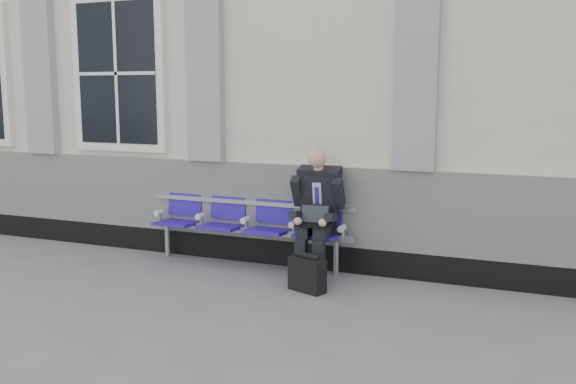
% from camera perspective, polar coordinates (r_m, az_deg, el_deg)
% --- Properties ---
extents(ground, '(70.00, 70.00, 0.00)m').
position_cam_1_polar(ground, '(7.87, -22.64, -6.72)').
color(ground, slate).
rests_on(ground, ground).
extents(station_building, '(14.40, 4.40, 4.49)m').
position_cam_1_polar(station_building, '(10.34, -9.63, 9.89)').
color(station_building, beige).
rests_on(station_building, ground).
extents(bench, '(2.60, 0.47, 0.91)m').
position_cam_1_polar(bench, '(7.53, -3.61, -2.39)').
color(bench, '#9EA0A3').
rests_on(bench, ground).
extents(businessman, '(0.58, 0.78, 1.42)m').
position_cam_1_polar(businessman, '(7.02, 2.59, -1.43)').
color(businessman, black).
rests_on(businessman, ground).
extents(briefcase, '(0.42, 0.29, 0.40)m').
position_cam_1_polar(briefcase, '(6.61, 1.72, -7.28)').
color(briefcase, black).
rests_on(briefcase, ground).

